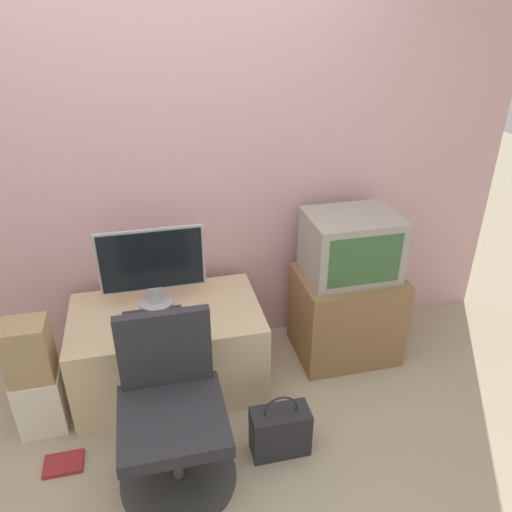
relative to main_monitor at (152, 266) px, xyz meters
The scene contains 13 objects.
ground_plane 1.27m from the main_monitor, 82.51° to the right, with size 12.00×12.00×0.00m, color tan.
wall_back 0.63m from the main_monitor, 67.97° to the left, with size 4.40×0.05×2.60m.
desk 0.52m from the main_monitor, 66.46° to the right, with size 1.08×0.64×0.53m.
side_stand 1.28m from the main_monitor, ahead, with size 0.63×0.49×0.58m.
main_monitor is the anchor object (origin of this frame).
keyboard 0.27m from the main_monitor, 102.11° to the right, with size 0.33×0.13×0.01m.
mouse 0.32m from the main_monitor, 31.06° to the right, with size 0.05×0.04×0.03m.
crt_tv 1.18m from the main_monitor, ahead, with size 0.54×0.42×0.39m.
office_chair 0.85m from the main_monitor, 88.83° to the right, with size 0.57×0.57×0.85m.
cardboard_box_lower 0.94m from the main_monitor, 157.54° to the right, with size 0.24×0.21×0.35m.
cardboard_box_upper 0.76m from the main_monitor, 157.54° to the right, with size 0.22×0.19×0.33m.
handbag 1.12m from the main_monitor, 53.32° to the right, with size 0.30×0.15×0.37m.
book 1.10m from the main_monitor, 133.31° to the right, with size 0.19×0.14×0.02m.
Camera 1 is at (-0.13, -1.50, 2.14)m, focal length 35.00 mm.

